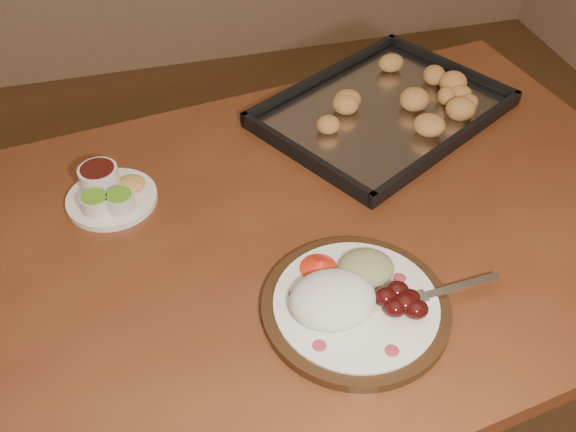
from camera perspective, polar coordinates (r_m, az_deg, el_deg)
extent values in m
cube|color=brown|center=(1.15, -0.71, -2.33)|extent=(1.61, 1.10, 0.04)
cylinder|color=#4D3717|center=(1.91, 14.03, 3.07)|extent=(0.07, 0.07, 0.71)
cylinder|color=#311C0D|center=(1.02, 6.03, -8.07)|extent=(0.30, 0.30, 0.02)
cylinder|color=white|center=(1.01, 6.07, -7.72)|extent=(0.26, 0.26, 0.01)
ellipsoid|color=#B62B43|center=(0.96, 2.80, -11.42)|extent=(0.02, 0.02, 0.00)
ellipsoid|color=#B62B43|center=(0.96, 9.22, -11.73)|extent=(0.02, 0.02, 0.00)
ellipsoid|color=#B62B43|center=(1.05, 9.88, -5.45)|extent=(0.02, 0.02, 0.00)
ellipsoid|color=#B62B43|center=(1.01, 0.65, -6.97)|extent=(0.02, 0.02, 0.00)
ellipsoid|color=white|center=(0.99, 3.98, -7.42)|extent=(0.16, 0.14, 0.06)
ellipsoid|color=#440B09|center=(0.99, 9.55, -8.04)|extent=(0.04, 0.03, 0.03)
ellipsoid|color=#440B09|center=(1.01, 10.72, -7.20)|extent=(0.04, 0.03, 0.03)
ellipsoid|color=#440B09|center=(1.01, 9.68, -6.55)|extent=(0.04, 0.03, 0.03)
ellipsoid|color=#440B09|center=(0.99, 11.35, -8.14)|extent=(0.04, 0.03, 0.03)
ellipsoid|color=#440B09|center=(1.00, 8.69, -7.11)|extent=(0.04, 0.03, 0.03)
ellipsoid|color=#440B09|center=(1.00, 10.39, -7.62)|extent=(0.04, 0.03, 0.03)
ellipsoid|color=tan|center=(1.04, 6.95, -4.61)|extent=(0.11, 0.10, 0.04)
cone|color=red|center=(1.04, 2.86, -4.40)|extent=(0.08, 0.08, 0.03)
cube|color=white|center=(1.06, 14.95, -6.11)|extent=(0.14, 0.02, 0.00)
cube|color=white|center=(1.02, 11.26, -7.18)|extent=(0.04, 0.03, 0.00)
cylinder|color=white|center=(1.01, 10.24, -7.98)|extent=(0.03, 0.00, 0.00)
cylinder|color=white|center=(1.01, 10.07, -7.71)|extent=(0.03, 0.00, 0.00)
cylinder|color=white|center=(1.01, 9.91, -7.44)|extent=(0.03, 0.00, 0.00)
cylinder|color=white|center=(1.02, 9.75, -7.17)|extent=(0.03, 0.00, 0.00)
cylinder|color=white|center=(1.24, -15.37, 1.49)|extent=(0.17, 0.17, 0.01)
cylinder|color=silver|center=(1.20, -16.72, 1.10)|extent=(0.05, 0.05, 0.03)
cylinder|color=#5D9D1F|center=(1.19, -16.87, 1.65)|extent=(0.05, 0.05, 0.00)
cylinder|color=silver|center=(1.19, -14.66, 1.26)|extent=(0.05, 0.05, 0.03)
cylinder|color=#5D9D1F|center=(1.18, -14.80, 1.82)|extent=(0.05, 0.05, 0.00)
cylinder|color=white|center=(1.25, -16.43, 3.30)|extent=(0.07, 0.07, 0.04)
cylinder|color=#390E0A|center=(1.24, -16.61, 4.04)|extent=(0.06, 0.06, 0.00)
ellipsoid|color=gold|center=(1.24, -13.75, 2.84)|extent=(0.05, 0.05, 0.02)
cube|color=black|center=(1.43, 8.43, 9.00)|extent=(0.62, 0.57, 0.01)
cube|color=black|center=(1.52, 3.23, 12.33)|extent=(0.45, 0.26, 0.02)
cube|color=black|center=(1.35, 14.36, 6.32)|extent=(0.45, 0.26, 0.02)
cube|color=black|center=(1.60, 14.23, 12.74)|extent=(0.19, 0.33, 0.02)
cube|color=black|center=(1.27, 1.43, 5.41)|extent=(0.19, 0.33, 0.02)
cube|color=#B0B0B4|center=(1.43, 8.46, 9.22)|extent=(0.57, 0.52, 0.00)
ellipsoid|color=gold|center=(1.46, 10.14, 10.84)|extent=(0.06, 0.05, 0.04)
ellipsoid|color=gold|center=(1.52, 10.37, 12.13)|extent=(0.07, 0.07, 0.04)
ellipsoid|color=gold|center=(1.50, 7.02, 12.08)|extent=(0.08, 0.08, 0.04)
ellipsoid|color=gold|center=(1.46, 7.17, 11.20)|extent=(0.06, 0.06, 0.04)
ellipsoid|color=gold|center=(1.44, 4.80, 10.83)|extent=(0.07, 0.07, 0.04)
ellipsoid|color=gold|center=(1.40, 6.38, 9.74)|extent=(0.08, 0.08, 0.04)
ellipsoid|color=gold|center=(1.34, 4.39, 8.25)|extent=(0.07, 0.06, 0.04)
ellipsoid|color=gold|center=(1.35, 7.15, 8.18)|extent=(0.07, 0.06, 0.04)
ellipsoid|color=gold|center=(1.32, 6.65, 7.36)|extent=(0.08, 0.08, 0.04)
ellipsoid|color=gold|center=(1.35, 10.40, 7.78)|extent=(0.07, 0.07, 0.04)
ellipsoid|color=gold|center=(1.40, 10.15, 9.30)|extent=(0.06, 0.06, 0.04)
ellipsoid|color=gold|center=(1.44, 12.48, 9.96)|extent=(0.08, 0.08, 0.04)
ellipsoid|color=gold|center=(1.45, 12.10, 10.17)|extent=(0.07, 0.07, 0.04)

